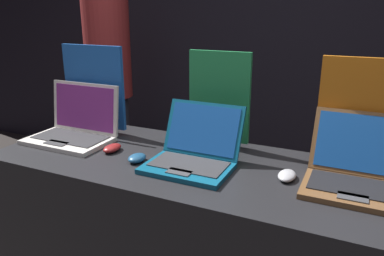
% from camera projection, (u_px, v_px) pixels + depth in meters
% --- Properties ---
extents(wall_back, '(8.00, 0.05, 2.80)m').
position_uv_depth(wall_back, '(290.00, 21.00, 2.97)').
color(wall_back, black).
rests_on(wall_back, ground_plane).
extents(display_counter, '(1.73, 0.65, 0.88)m').
position_uv_depth(display_counter, '(194.00, 253.00, 1.68)').
color(display_counter, black).
rests_on(display_counter, ground_plane).
extents(laptop_front, '(0.39, 0.28, 0.26)m').
position_uv_depth(laptop_front, '(75.00, 127.00, 1.81)').
color(laptop_front, silver).
rests_on(laptop_front, display_counter).
extents(mouse_front, '(0.06, 0.10, 0.03)m').
position_uv_depth(mouse_front, '(112.00, 148.00, 1.67)').
color(mouse_front, maroon).
rests_on(mouse_front, display_counter).
extents(promo_stand_front, '(0.36, 0.07, 0.44)m').
position_uv_depth(promo_stand_front, '(94.00, 91.00, 1.91)').
color(promo_stand_front, black).
rests_on(promo_stand_front, display_counter).
extents(laptop_middle, '(0.34, 0.33, 0.23)m').
position_uv_depth(laptop_middle, '(194.00, 152.00, 1.51)').
color(laptop_middle, '#0F5170').
rests_on(laptop_middle, display_counter).
extents(mouse_middle, '(0.07, 0.09, 0.03)m').
position_uv_depth(mouse_middle, '(137.00, 158.00, 1.55)').
color(mouse_middle, navy).
rests_on(mouse_middle, display_counter).
extents(promo_stand_middle, '(0.29, 0.07, 0.43)m').
position_uv_depth(promo_stand_middle, '(219.00, 101.00, 1.70)').
color(promo_stand_middle, black).
rests_on(promo_stand_middle, display_counter).
extents(laptop_back, '(0.34, 0.35, 0.24)m').
position_uv_depth(laptop_back, '(356.00, 171.00, 1.33)').
color(laptop_back, brown).
rests_on(laptop_back, display_counter).
extents(mouse_back, '(0.06, 0.11, 0.03)m').
position_uv_depth(mouse_back, '(287.00, 175.00, 1.39)').
color(mouse_back, '#B2B2B7').
rests_on(mouse_back, display_counter).
extents(promo_stand_back, '(0.34, 0.07, 0.44)m').
position_uv_depth(promo_stand_back, '(363.00, 118.00, 1.44)').
color(promo_stand_back, black).
rests_on(promo_stand_back, display_counter).
extents(person_bystander, '(0.34, 0.34, 1.78)m').
position_uv_depth(person_bystander, '(110.00, 87.00, 2.85)').
color(person_bystander, '#282833').
rests_on(person_bystander, ground_plane).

